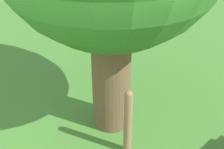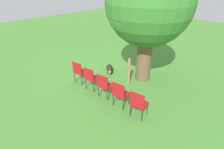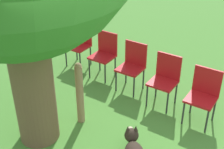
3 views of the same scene
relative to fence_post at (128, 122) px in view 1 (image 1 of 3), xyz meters
name	(u,v)px [view 1 (image 1 of 3)]	position (x,y,z in m)	size (l,w,h in m)	color
fence_post	(128,122)	(0.00, 0.00, 0.00)	(0.12, 0.12, 1.07)	#937551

